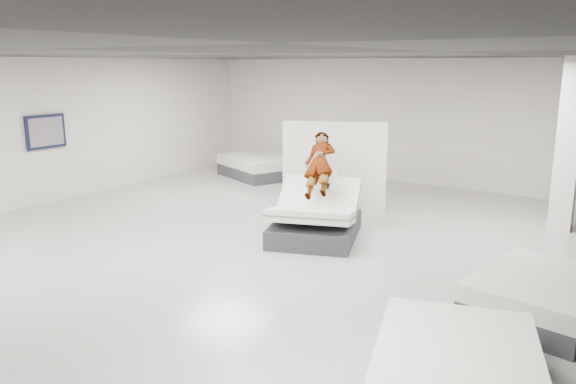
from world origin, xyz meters
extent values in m
plane|color=#BCB8B1|center=(0.00, 0.00, 0.00)|extent=(14.00, 14.00, 0.00)
plane|color=#252628|center=(0.00, 0.00, 3.20)|extent=(14.00, 14.00, 0.00)
cube|color=silver|center=(0.00, 7.00, 1.60)|extent=(12.00, 0.04, 3.20)
cube|color=silver|center=(-6.00, 0.00, 1.60)|extent=(0.04, 14.00, 3.20)
cube|color=#36363A|center=(0.41, 1.48, 0.17)|extent=(1.99, 2.28, 0.33)
cube|color=silver|center=(0.29, 1.82, 0.66)|extent=(1.66, 1.36, 0.66)
cube|color=slate|center=(0.29, 1.82, 0.66)|extent=(1.65, 1.30, 0.51)
cube|color=silver|center=(0.56, 1.06, 0.53)|extent=(1.67, 1.40, 0.38)
cube|color=slate|center=(0.56, 1.06, 0.53)|extent=(1.69, 1.39, 0.21)
cube|color=white|center=(0.23, 1.97, 0.95)|extent=(0.63, 0.55, 0.31)
imported|color=slate|center=(0.31, 1.76, 1.14)|extent=(0.95, 1.38, 1.41)
cube|color=black|center=(0.63, 1.51, 0.97)|extent=(0.09, 0.15, 0.08)
cube|color=white|center=(-0.11, 3.09, 0.96)|extent=(1.94, 1.02, 1.92)
cube|color=#36363A|center=(4.37, 0.25, 0.14)|extent=(1.69, 2.06, 0.28)
cube|color=silver|center=(4.37, 0.25, 0.39)|extent=(1.69, 2.06, 0.23)
cube|color=silver|center=(4.04, -2.13, 0.41)|extent=(1.96, 2.28, 0.24)
cube|color=#36363A|center=(-3.75, 5.44, 0.15)|extent=(2.51, 2.23, 0.31)
cube|color=silver|center=(-3.75, 5.44, 0.44)|extent=(2.51, 2.23, 0.26)
cube|color=white|center=(4.00, 4.50, 1.60)|extent=(0.40, 0.40, 3.20)
cube|color=black|center=(-5.94, 0.50, 1.60)|extent=(0.05, 0.95, 0.75)
cube|color=gray|center=(-5.91, 0.50, 1.60)|extent=(0.02, 0.82, 0.62)
camera|label=1|loc=(5.30, -6.88, 3.06)|focal=35.00mm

